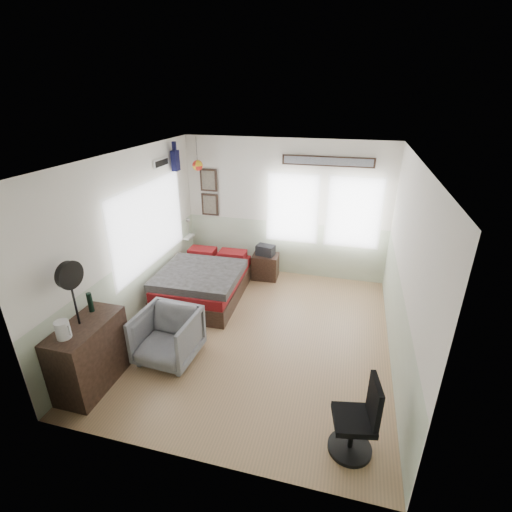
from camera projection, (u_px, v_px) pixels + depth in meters
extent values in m
cube|color=#9C7955|center=(256.00, 334.00, 5.78)|extent=(4.00, 4.50, 0.01)
cube|color=silver|center=(285.00, 210.00, 7.22)|extent=(4.00, 0.02, 2.70)
cube|color=silver|center=(190.00, 356.00, 3.24)|extent=(4.00, 0.02, 2.70)
cube|color=silver|center=(130.00, 242.00, 5.69)|extent=(0.02, 4.50, 2.70)
cube|color=silver|center=(406.00, 271.00, 4.77)|extent=(0.02, 4.50, 2.70)
cube|color=white|center=(256.00, 157.00, 4.68)|extent=(4.00, 4.50, 0.02)
cube|color=#B5C1A1|center=(284.00, 248.00, 7.54)|extent=(4.00, 0.01, 1.10)
cube|color=#B5C1A1|center=(137.00, 287.00, 6.02)|extent=(0.01, 4.50, 1.10)
cube|color=#B5C1A1|center=(395.00, 323.00, 5.10)|extent=(0.01, 4.50, 1.10)
cube|color=silver|center=(150.00, 224.00, 6.13)|extent=(0.03, 2.20, 1.35)
cube|color=silver|center=(292.00, 208.00, 7.13)|extent=(0.95, 0.03, 1.30)
cube|color=silver|center=(354.00, 213.00, 6.86)|extent=(0.95, 0.03, 1.30)
cube|color=black|center=(210.00, 205.00, 7.55)|extent=(0.35, 0.03, 0.45)
cube|color=black|center=(209.00, 180.00, 7.34)|extent=(0.35, 0.03, 0.45)
cube|color=#7F7259|center=(210.00, 205.00, 7.53)|extent=(0.27, 0.01, 0.37)
cube|color=#7F7259|center=(208.00, 180.00, 7.33)|extent=(0.27, 0.01, 0.37)
cube|color=black|center=(328.00, 161.00, 6.62)|extent=(1.65, 0.03, 0.18)
cube|color=gray|center=(328.00, 161.00, 6.60)|extent=(1.58, 0.01, 0.13)
cube|color=white|center=(161.00, 163.00, 6.29)|extent=(0.02, 0.48, 0.14)
sphere|color=red|center=(198.00, 165.00, 7.00)|extent=(0.20, 0.20, 0.20)
cube|color=black|center=(205.00, 288.00, 6.80)|extent=(1.38, 1.93, 0.30)
cube|color=maroon|center=(204.00, 277.00, 6.70)|extent=(1.34, 1.89, 0.17)
cube|color=#5A5A5A|center=(199.00, 275.00, 6.46)|extent=(1.42, 1.38, 0.13)
cube|color=maroon|center=(204.00, 251.00, 7.39)|extent=(0.53, 0.34, 0.13)
cube|color=maroon|center=(233.00, 255.00, 7.24)|extent=(0.53, 0.34, 0.13)
cube|color=black|center=(90.00, 355.00, 4.64)|extent=(0.48, 1.00, 0.90)
imported|color=gray|center=(168.00, 336.00, 5.12)|extent=(0.83, 0.85, 0.73)
cube|color=black|center=(265.00, 266.00, 7.43)|extent=(0.52, 0.42, 0.50)
cylinder|color=black|center=(349.00, 448.00, 3.92)|extent=(0.46, 0.46, 0.04)
cylinder|color=black|center=(351.00, 434.00, 3.83)|extent=(0.05, 0.05, 0.35)
cube|color=black|center=(354.00, 420.00, 3.75)|extent=(0.48, 0.48, 0.07)
cube|color=black|center=(375.00, 401.00, 3.63)|extent=(0.12, 0.37, 0.46)
cylinder|color=silver|center=(63.00, 330.00, 4.18)|extent=(0.16, 0.16, 0.21)
cube|color=silver|center=(70.00, 330.00, 4.15)|extent=(0.02, 0.02, 0.13)
cylinder|color=black|center=(90.00, 302.00, 4.67)|extent=(0.07, 0.07, 0.26)
cylinder|color=black|center=(74.00, 301.00, 4.34)|extent=(0.03, 0.03, 0.64)
cylinder|color=black|center=(68.00, 275.00, 4.20)|extent=(0.11, 0.33, 0.32)
cylinder|color=black|center=(72.00, 275.00, 4.19)|extent=(0.07, 0.34, 0.34)
cube|color=black|center=(266.00, 250.00, 7.29)|extent=(0.38, 0.28, 0.20)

